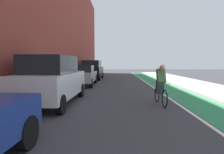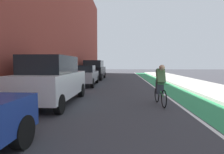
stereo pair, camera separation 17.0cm
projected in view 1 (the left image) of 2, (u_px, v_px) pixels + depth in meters
ground_plane at (121, 88)px, 12.96m from camera, size 82.67×82.67×0.00m
bike_lane_paint at (162, 85)px, 14.87m from camera, size 1.60×37.58×0.00m
lane_divider_stripe at (150, 85)px, 14.89m from camera, size 0.12×37.58×0.00m
sidewalk_right at (194, 84)px, 14.79m from camera, size 3.32×37.58×0.14m
building_facade_left at (46, 13)px, 14.74m from camera, size 3.00×37.58×10.98m
parked_suv_white at (53, 79)px, 7.94m from camera, size 1.87×4.49×1.98m
parked_sedan_silver at (82, 75)px, 14.63m from camera, size 1.96×4.37×1.53m
parked_suv_black at (92, 70)px, 20.23m from camera, size 2.04×4.80×1.98m
cyclist_mid at (161, 85)px, 7.78m from camera, size 0.48×1.74×1.62m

